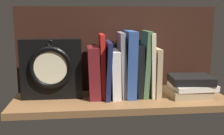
{
  "coord_description": "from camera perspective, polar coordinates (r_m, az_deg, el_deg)",
  "views": [
    {
      "loc": [
        -14.06,
        -97.77,
        30.8
      ],
      "look_at": [
        -3.17,
        3.22,
        11.37
      ],
      "focal_mm": 42.95,
      "sensor_mm": 36.0,
      "label": 1
    }
  ],
  "objects": [
    {
      "name": "ground_plane",
      "position": [
        1.04,
        1.95,
        -7.15
      ],
      "size": [
        81.93,
        25.47,
        2.5
      ],
      "primitive_type": "cube",
      "color": "brown"
    },
    {
      "name": "book_blue_modern",
      "position": [
        1.04,
        3.77,
        0.79
      ],
      "size": [
        3.92,
        14.55,
        25.43
      ],
      "primitive_type": "cube",
      "rotation": [
        0.0,
        0.01,
        0.0
      ],
      "color": "#2D4C8E",
      "rests_on": "ground_plane"
    },
    {
      "name": "book_cream_twain",
      "position": [
        1.06,
        8.08,
        0.69
      ],
      "size": [
        2.53,
        13.16,
        24.76
      ],
      "primitive_type": "cube",
      "rotation": [
        0.0,
        -0.04,
        0.0
      ],
      "color": "beige",
      "rests_on": "ground_plane"
    },
    {
      "name": "book_stack_side",
      "position": [
        1.1,
        16.2,
        -3.74
      ],
      "size": [
        18.47,
        14.63,
        7.86
      ],
      "color": "#9E8966",
      "rests_on": "ground_plane"
    },
    {
      "name": "book_green_romantic",
      "position": [
        1.05,
        6.98,
        0.84
      ],
      "size": [
        3.14,
        12.56,
        25.41
      ],
      "primitive_type": "cube",
      "rotation": [
        0.0,
        0.05,
        0.0
      ],
      "color": "#476B44",
      "rests_on": "ground_plane"
    },
    {
      "name": "back_panel",
      "position": [
        1.12,
        1.13,
        3.91
      ],
      "size": [
        81.93,
        1.2,
        34.7
      ],
      "primitive_type": "cube",
      "color": "black",
      "rests_on": "ground_plane"
    },
    {
      "name": "book_black_skeptic",
      "position": [
        1.05,
        5.57,
        -0.64
      ],
      "size": [
        3.18,
        12.35,
        20.0
      ],
      "primitive_type": "cube",
      "rotation": [
        0.0,
        -0.03,
        0.0
      ],
      "color": "black",
      "rests_on": "ground_plane"
    },
    {
      "name": "book_maroon_dawkins",
      "position": [
        1.03,
        -3.88,
        -0.94
      ],
      "size": [
        4.74,
        13.75,
        19.69
      ],
      "primitive_type": "cube",
      "rotation": [
        0.0,
        -0.03,
        0.0
      ],
      "color": "maroon",
      "rests_on": "ground_plane"
    },
    {
      "name": "book_tan_shortstories",
      "position": [
        1.07,
        9.14,
        -0.85
      ],
      "size": [
        2.03,
        14.0,
        18.82
      ],
      "primitive_type": "cube",
      "rotation": [
        0.0,
        0.0,
        0.0
      ],
      "color": "tan",
      "rests_on": "ground_plane"
    },
    {
      "name": "book_red_requiem",
      "position": [
        1.03,
        -2.09,
        0.38
      ],
      "size": [
        2.03,
        12.08,
        24.29
      ],
      "primitive_type": "cube",
      "rotation": [
        0.0,
        -0.01,
        0.0
      ],
      "color": "red",
      "rests_on": "ground_plane"
    },
    {
      "name": "framed_clock",
      "position": [
        1.03,
        -12.76,
        -0.25
      ],
      "size": [
        22.62,
        6.26,
        22.62
      ],
      "color": "black",
      "rests_on": "ground_plane"
    },
    {
      "name": "book_gray_chess",
      "position": [
        1.04,
        2.12,
        0.62
      ],
      "size": [
        2.88,
        12.46,
        24.92
      ],
      "primitive_type": "cube",
      "rotation": [
        0.0,
        -0.04,
        0.0
      ],
      "color": "gray",
      "rests_on": "ground_plane"
    },
    {
      "name": "book_navy_bierce",
      "position": [
        1.03,
        -0.97,
        -0.37
      ],
      "size": [
        2.81,
        16.64,
        21.5
      ],
      "primitive_type": "cube",
      "rotation": [
        0.0,
        0.05,
        0.0
      ],
      "color": "#192147",
      "rests_on": "ground_plane"
    },
    {
      "name": "book_white_catcher",
      "position": [
        1.04,
        0.55,
        -1.24
      ],
      "size": [
        3.64,
        14.81,
        18.19
      ],
      "primitive_type": "cube",
      "rotation": [
        0.0,
        -0.02,
        0.0
      ],
      "color": "silver",
      "rests_on": "ground_plane"
    }
  ]
}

